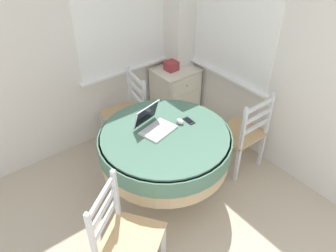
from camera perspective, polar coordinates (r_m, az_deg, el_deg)
corner_room_shell at (r=2.83m, az=5.84°, el=10.68°), size 4.14×5.11×2.55m
round_dining_table at (r=2.95m, az=-0.51°, el=-3.46°), size 1.19×1.19×0.75m
laptop at (r=2.88m, az=-2.45°, el=0.25°), size 0.35×0.34×0.22m
computer_mouse at (r=2.97m, az=2.11°, el=0.82°), size 0.05×0.08×0.04m
cell_phone at (r=3.01m, az=3.66°, el=0.93°), size 0.06×0.12×0.01m
dining_chair_near_back_window at (r=3.69m, az=-7.18°, el=2.18°), size 0.47×0.49×0.90m
dining_chair_near_right_window at (r=3.45m, az=12.88°, el=-1.27°), size 0.44×0.42×0.90m
dining_chair_camera_near at (r=2.52m, az=-7.45°, el=-18.84°), size 0.60×0.59×0.90m
corner_cabinet at (r=4.19m, az=1.26°, el=5.61°), size 0.52×0.45×0.70m
storage_box at (r=3.97m, az=0.59°, el=10.44°), size 0.14×0.14×0.11m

